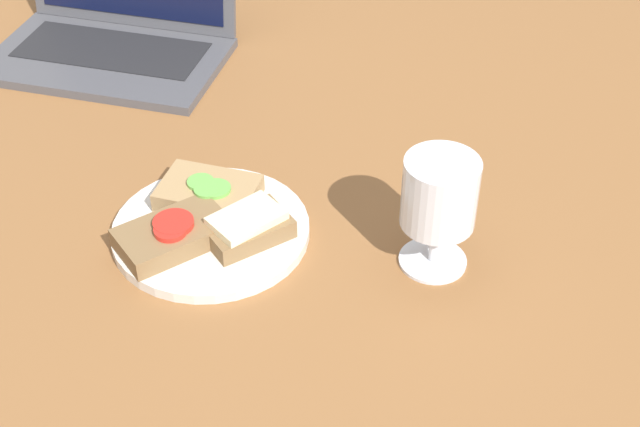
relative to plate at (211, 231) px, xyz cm
name	(u,v)px	position (x,y,z in cm)	size (l,w,h in cm)	color
wooden_table	(249,214)	(2.32, 6.44, -2.14)	(140.00, 140.00, 3.00)	brown
plate	(211,231)	(0.00, 0.00, 0.00)	(22.34, 22.34, 1.28)	silver
sandwich_with_cucumber	(209,193)	(-1.75, 4.31, 1.86)	(11.31, 7.88, 2.70)	#A88456
sandwich_with_tomato	(173,234)	(-2.86, -3.73, 1.96)	(13.10, 13.65, 2.99)	brown
sandwich_with_cheese	(247,227)	(4.65, -0.64, 2.12)	(10.67, 10.87, 3.15)	brown
wine_glass	(439,198)	(25.03, 1.99, 8.34)	(7.96, 7.96, 13.49)	white
laptop	(116,16)	(-28.27, 37.17, 4.77)	(33.64, 23.74, 22.97)	#4C4C51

